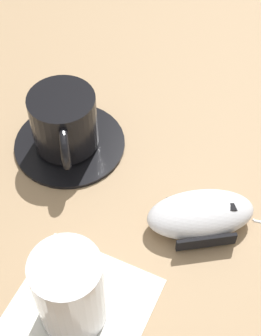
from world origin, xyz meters
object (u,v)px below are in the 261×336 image
Objects in this scene: coffee_cup at (64,122)px; computer_mouse at (201,218)px; saucer at (70,143)px; drinking_glass at (70,291)px.

coffee_cup is 0.87× the size of computer_mouse.
coffee_cup is (-0.00, -0.00, 0.04)m from saucer.
coffee_cup is at bearing 144.90° from computer_mouse.
saucer is 0.20m from computer_mouse.
coffee_cup reaches higher than computer_mouse.
computer_mouse is at bearing 38.99° from drinking_glass.
saucer is 0.04m from coffee_cup.
drinking_glass is (-0.13, -0.10, 0.03)m from computer_mouse.
drinking_glass reaches higher than coffee_cup.
computer_mouse is 1.30× the size of drinking_glass.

